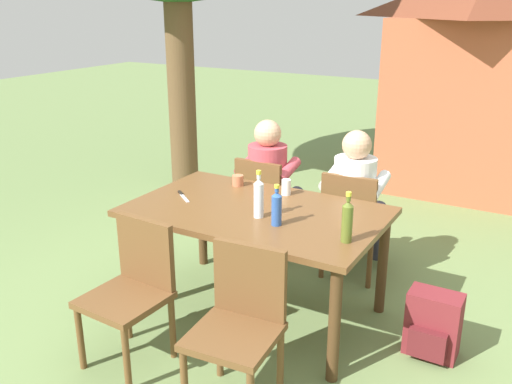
# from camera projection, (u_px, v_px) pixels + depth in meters

# --- Properties ---
(ground_plane) EXTENTS (24.00, 24.00, 0.00)m
(ground_plane) POSITION_uv_depth(u_px,v_px,m) (256.00, 310.00, 3.95)
(ground_plane) COLOR #6B844C
(dining_table) EXTENTS (1.67, 1.03, 0.77)m
(dining_table) POSITION_uv_depth(u_px,v_px,m) (256.00, 221.00, 3.72)
(dining_table) COLOR brown
(dining_table) RESTS_ON ground_plane
(chair_far_right) EXTENTS (0.47, 0.47, 0.87)m
(chair_far_right) POSITION_uv_depth(u_px,v_px,m) (352.00, 219.00, 4.27)
(chair_far_right) COLOR brown
(chair_far_right) RESTS_ON ground_plane
(chair_far_left) EXTENTS (0.45, 0.45, 0.87)m
(chair_far_left) POSITION_uv_depth(u_px,v_px,m) (265.00, 202.00, 4.63)
(chair_far_left) COLOR brown
(chair_far_left) RESTS_ON ground_plane
(chair_near_right) EXTENTS (0.47, 0.47, 0.87)m
(chair_near_right) POSITION_uv_depth(u_px,v_px,m) (240.00, 319.00, 2.95)
(chair_near_right) COLOR brown
(chair_near_right) RESTS_ON ground_plane
(chair_near_left) EXTENTS (0.46, 0.46, 0.87)m
(chair_near_left) POSITION_uv_depth(u_px,v_px,m) (133.00, 285.00, 3.29)
(chair_near_left) COLOR brown
(chair_near_left) RESTS_ON ground_plane
(person_in_white_shirt) EXTENTS (0.47, 0.61, 1.18)m
(person_in_white_shirt) POSITION_uv_depth(u_px,v_px,m) (357.00, 195.00, 4.31)
(person_in_white_shirt) COLOR white
(person_in_white_shirt) RESTS_ON ground_plane
(person_in_plaid_shirt) EXTENTS (0.47, 0.61, 1.18)m
(person_in_plaid_shirt) POSITION_uv_depth(u_px,v_px,m) (272.00, 180.00, 4.66)
(person_in_plaid_shirt) COLOR #B7424C
(person_in_plaid_shirt) RESTS_ON ground_plane
(bottle_olive) EXTENTS (0.06, 0.06, 0.30)m
(bottle_olive) POSITION_uv_depth(u_px,v_px,m) (347.00, 221.00, 3.16)
(bottle_olive) COLOR #566623
(bottle_olive) RESTS_ON dining_table
(bottle_clear) EXTENTS (0.06, 0.06, 0.31)m
(bottle_clear) POSITION_uv_depth(u_px,v_px,m) (259.00, 197.00, 3.52)
(bottle_clear) COLOR white
(bottle_clear) RESTS_ON dining_table
(bottle_blue) EXTENTS (0.06, 0.06, 0.26)m
(bottle_blue) POSITION_uv_depth(u_px,v_px,m) (277.00, 208.00, 3.40)
(bottle_blue) COLOR #2D56A3
(bottle_blue) RESTS_ON dining_table
(cup_white) EXTENTS (0.07, 0.07, 0.11)m
(cup_white) POSITION_uv_depth(u_px,v_px,m) (286.00, 187.00, 3.95)
(cup_white) COLOR white
(cup_white) RESTS_ON dining_table
(cup_terracotta) EXTENTS (0.08, 0.08, 0.08)m
(cup_terracotta) POSITION_uv_depth(u_px,v_px,m) (238.00, 180.00, 4.14)
(cup_terracotta) COLOR #BC6B47
(cup_terracotta) RESTS_ON dining_table
(table_knife) EXTENTS (0.20, 0.16, 0.01)m
(table_knife) POSITION_uv_depth(u_px,v_px,m) (183.00, 196.00, 3.93)
(table_knife) COLOR silver
(table_knife) RESTS_ON dining_table
(backpack_by_near_side) EXTENTS (0.32, 0.25, 0.42)m
(backpack_by_near_side) POSITION_uv_depth(u_px,v_px,m) (433.00, 326.00, 3.40)
(backpack_by_near_side) COLOR maroon
(backpack_by_near_side) RESTS_ON ground_plane
(brick_kiosk) EXTENTS (2.08, 1.61, 2.45)m
(brick_kiosk) POSITION_uv_depth(u_px,v_px,m) (479.00, 76.00, 6.09)
(brick_kiosk) COLOR #B25638
(brick_kiosk) RESTS_ON ground_plane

